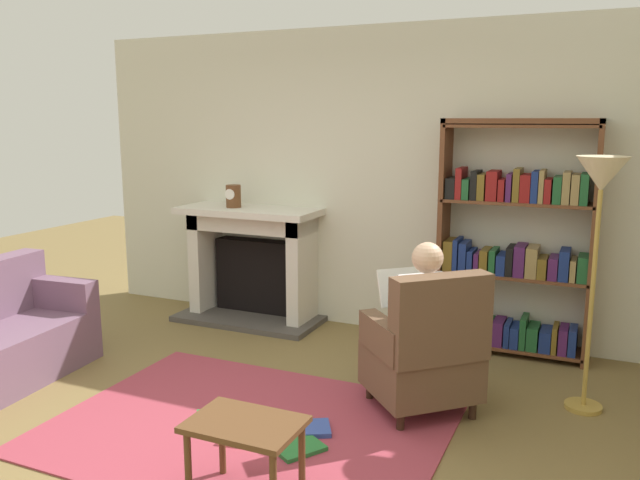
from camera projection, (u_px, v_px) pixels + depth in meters
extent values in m
plane|color=olive|center=(221.00, 450.00, 3.73)|extent=(14.00, 14.00, 0.00)
cube|color=silver|center=(371.00, 181.00, 5.77)|extent=(5.60, 0.10, 2.70)
cube|color=#9E3847|center=(247.00, 427.00, 4.00)|extent=(2.40, 1.80, 0.01)
cube|color=#4C4742|center=(248.00, 319.00, 6.12)|extent=(1.37, 0.64, 0.05)
cube|color=black|center=(259.00, 275.00, 6.25)|extent=(0.85, 0.20, 0.70)
cube|color=silver|center=(206.00, 262.00, 6.33)|extent=(0.12, 0.44, 1.03)
cube|color=silver|center=(302.00, 272.00, 5.91)|extent=(0.12, 0.44, 1.03)
cube|color=silver|center=(252.00, 222.00, 6.04)|extent=(1.17, 0.44, 0.16)
cube|color=silver|center=(248.00, 211.00, 5.96)|extent=(1.33, 0.56, 0.06)
cylinder|color=brown|center=(233.00, 196.00, 5.98)|extent=(0.14, 0.14, 0.21)
cylinder|color=white|center=(230.00, 194.00, 5.92)|extent=(0.10, 0.01, 0.10)
cube|color=brown|center=(443.00, 234.00, 5.37)|extent=(0.04, 0.32, 1.91)
cube|color=brown|center=(593.00, 245.00, 4.91)|extent=(0.04, 0.32, 1.91)
cube|color=brown|center=(522.00, 121.00, 4.96)|extent=(1.20, 0.32, 0.04)
cube|color=brown|center=(509.00, 345.00, 5.30)|extent=(1.16, 0.32, 0.02)
cube|color=#1E592D|center=(448.00, 326.00, 5.48)|extent=(0.09, 0.26, 0.18)
cube|color=#1E592D|center=(459.00, 324.00, 5.44)|extent=(0.09, 0.26, 0.23)
cube|color=black|center=(468.00, 328.00, 5.41)|extent=(0.05, 0.26, 0.19)
cube|color=navy|center=(477.00, 325.00, 5.37)|extent=(0.08, 0.26, 0.26)
cube|color=navy|center=(485.00, 331.00, 5.36)|extent=(0.04, 0.26, 0.17)
cube|color=#1E592D|center=(490.00, 330.00, 5.33)|extent=(0.04, 0.26, 0.19)
cube|color=#4C1E59|center=(499.00, 331.00, 5.31)|extent=(0.09, 0.26, 0.20)
cube|color=navy|center=(508.00, 333.00, 5.28)|extent=(0.04, 0.26, 0.19)
cube|color=navy|center=(516.00, 335.00, 5.26)|extent=(0.07, 0.26, 0.17)
cube|color=#1E592D|center=(524.00, 331.00, 5.22)|extent=(0.05, 0.26, 0.25)
cube|color=#1E592D|center=(533.00, 336.00, 5.20)|extent=(0.09, 0.26, 0.19)
cube|color=navy|center=(546.00, 339.00, 5.16)|extent=(0.09, 0.26, 0.17)
cube|color=brown|center=(555.00, 338.00, 5.13)|extent=(0.04, 0.26, 0.21)
cube|color=#4C1E59|center=(563.00, 339.00, 5.11)|extent=(0.07, 0.26, 0.20)
cube|color=navy|center=(573.00, 340.00, 5.08)|extent=(0.06, 0.26, 0.21)
cube|color=brown|center=(513.00, 275.00, 5.19)|extent=(1.16, 0.32, 0.02)
cube|color=brown|center=(451.00, 254.00, 5.36)|extent=(0.08, 0.26, 0.25)
cube|color=navy|center=(458.00, 254.00, 5.34)|extent=(0.04, 0.26, 0.26)
cube|color=navy|center=(465.00, 256.00, 5.32)|extent=(0.06, 0.26, 0.24)
cube|color=navy|center=(472.00, 260.00, 5.30)|extent=(0.04, 0.26, 0.17)
cube|color=#4C1E59|center=(478.00, 261.00, 5.28)|extent=(0.04, 0.26, 0.16)
cube|color=brown|center=(486.00, 260.00, 5.25)|extent=(0.06, 0.26, 0.19)
cube|color=#1E592D|center=(494.00, 261.00, 5.22)|extent=(0.05, 0.26, 0.20)
cube|color=navy|center=(502.00, 263.00, 5.20)|extent=(0.07, 0.26, 0.16)
cube|color=black|center=(511.00, 260.00, 5.17)|extent=(0.05, 0.26, 0.23)
cube|color=#4C1E59|center=(521.00, 260.00, 5.14)|extent=(0.08, 0.26, 0.25)
cube|color=#997F4C|center=(533.00, 261.00, 5.10)|extent=(0.09, 0.26, 0.24)
cube|color=brown|center=(543.00, 267.00, 5.08)|extent=(0.07, 0.26, 0.16)
cube|color=#4C1E59|center=(554.00, 267.00, 5.04)|extent=(0.07, 0.26, 0.17)
cube|color=navy|center=(565.00, 264.00, 5.00)|extent=(0.07, 0.26, 0.24)
cube|color=#997F4C|center=(573.00, 269.00, 4.98)|extent=(0.04, 0.26, 0.17)
cube|color=#1E592D|center=(583.00, 268.00, 4.95)|extent=(0.08, 0.26, 0.20)
cube|color=brown|center=(517.00, 202.00, 5.08)|extent=(1.16, 0.32, 0.02)
cube|color=black|center=(453.00, 188.00, 5.26)|extent=(0.08, 0.26, 0.17)
cube|color=maroon|center=(461.00, 183.00, 5.23)|extent=(0.05, 0.26, 0.25)
cube|color=#1E592D|center=(468.00, 188.00, 5.21)|extent=(0.05, 0.26, 0.16)
cube|color=black|center=(476.00, 185.00, 5.18)|extent=(0.05, 0.26, 0.23)
cube|color=brown|center=(483.00, 186.00, 5.16)|extent=(0.06, 0.26, 0.21)
cube|color=maroon|center=(494.00, 185.00, 5.12)|extent=(0.08, 0.26, 0.23)
cube|color=maroon|center=(503.00, 190.00, 5.10)|extent=(0.05, 0.26, 0.17)
cube|color=#4C1E59|center=(510.00, 187.00, 5.07)|extent=(0.04, 0.26, 0.22)
cube|color=brown|center=(518.00, 185.00, 5.05)|extent=(0.05, 0.26, 0.26)
cube|color=maroon|center=(527.00, 188.00, 5.02)|extent=(0.08, 0.26, 0.21)
cube|color=navy|center=(536.00, 186.00, 4.99)|extent=(0.05, 0.26, 0.24)
cube|color=#997F4C|center=(542.00, 186.00, 4.97)|extent=(0.04, 0.26, 0.25)
cube|color=maroon|center=(549.00, 190.00, 4.96)|extent=(0.05, 0.26, 0.19)
cube|color=#1E592D|center=(558.00, 190.00, 4.93)|extent=(0.06, 0.26, 0.21)
cube|color=#997F4C|center=(567.00, 188.00, 4.90)|extent=(0.06, 0.26, 0.24)
cube|color=#997F4C|center=(576.00, 189.00, 4.88)|extent=(0.06, 0.26, 0.23)
cube|color=#1E592D|center=(585.00, 189.00, 4.85)|extent=(0.06, 0.26, 0.24)
cube|color=brown|center=(521.00, 126.00, 4.97)|extent=(1.16, 0.32, 0.02)
cylinder|color=#331E14|center=(436.00, 381.00, 4.57)|extent=(0.05, 0.05, 0.12)
cylinder|color=#331E14|center=(370.00, 391.00, 4.41)|extent=(0.05, 0.05, 0.12)
cylinder|color=#331E14|center=(472.00, 410.00, 4.12)|extent=(0.05, 0.05, 0.12)
cylinder|color=#331E14|center=(400.00, 422.00, 3.96)|extent=(0.05, 0.05, 0.12)
cube|color=brown|center=(420.00, 370.00, 4.23)|extent=(0.88, 0.88, 0.30)
cube|color=brown|center=(441.00, 319.00, 3.92)|extent=(0.58, 0.55, 0.55)
cube|color=brown|center=(458.00, 328.00, 4.26)|extent=(0.46, 0.48, 0.22)
cube|color=brown|center=(384.00, 337.00, 4.09)|extent=(0.46, 0.48, 0.22)
cube|color=silver|center=(426.00, 314.00, 4.10)|extent=(0.37, 0.36, 0.50)
sphere|color=#D8AD8C|center=(428.00, 258.00, 4.04)|extent=(0.20, 0.20, 0.20)
cube|color=#191E3F|center=(421.00, 333.00, 4.35)|extent=(0.36, 0.37, 0.12)
cube|color=#191E3F|center=(400.00, 336.00, 4.30)|extent=(0.36, 0.37, 0.12)
cylinder|color=#191E3F|center=(408.00, 360.00, 4.58)|extent=(0.10, 0.10, 0.42)
cylinder|color=#191E3F|center=(387.00, 362.00, 4.53)|extent=(0.10, 0.10, 0.42)
cube|color=white|center=(403.00, 287.00, 4.39)|extent=(0.34, 0.32, 0.25)
cube|color=#735269|center=(57.00, 293.00, 5.17)|extent=(0.71, 0.21, 0.24)
cube|color=brown|center=(245.00, 424.00, 3.17)|extent=(0.56, 0.39, 0.03)
cylinder|color=brown|center=(188.00, 469.00, 3.17)|extent=(0.04, 0.04, 0.40)
cylinder|color=brown|center=(222.00, 441.00, 3.44)|extent=(0.04, 0.04, 0.40)
cylinder|color=brown|center=(302.00, 459.00, 3.25)|extent=(0.04, 0.04, 0.40)
cube|color=#267233|center=(299.00, 448.00, 3.72)|extent=(0.32, 0.34, 0.03)
cube|color=gold|center=(243.00, 437.00, 3.83)|extent=(0.27, 0.22, 0.03)
cube|color=#334CA5|center=(317.00, 428.00, 3.95)|extent=(0.24, 0.26, 0.03)
cube|color=#267233|center=(212.00, 420.00, 4.06)|extent=(0.31, 0.33, 0.03)
cylinder|color=#B7933F|center=(583.00, 406.00, 4.27)|extent=(0.24, 0.24, 0.03)
cylinder|color=#B7933F|center=(592.00, 301.00, 4.14)|extent=(0.03, 0.03, 1.43)
cone|color=beige|center=(602.00, 174.00, 3.99)|extent=(0.32, 0.32, 0.22)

